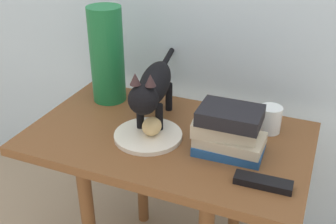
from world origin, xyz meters
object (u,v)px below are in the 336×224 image
Objects in this scene: green_vase at (107,55)px; side_table at (168,157)px; book_stack at (229,131)px; tv_remote at (263,182)px; cat at (153,87)px; bread_roll at (152,126)px; plate at (148,136)px; candle_jar at (270,121)px.

side_table is at bearing -27.26° from green_vase.
book_stack reaches higher than tv_remote.
cat is 0.28m from book_stack.
bread_roll reaches higher than tv_remote.
side_table is at bearing 38.99° from plate.
plate is 2.49× the size of candle_jar.
cat reaches higher than bread_roll.
candle_jar is (0.33, 0.18, -0.00)m from bread_roll.
side_table is at bearing 154.76° from tv_remote.
side_table is 0.13m from bread_roll.
side_table is at bearing 174.11° from book_stack.
tv_remote is (0.39, -0.19, -0.12)m from cat.
cat is 2.19× the size of book_stack.
bread_roll is at bearing 161.79° from tv_remote.
tv_remote is (0.37, -0.10, 0.00)m from plate.
cat is (-0.02, 0.09, 0.13)m from plate.
plate is 0.45× the size of cat.
plate is 2.64× the size of bread_roll.
tv_remote is (0.13, -0.12, -0.06)m from book_stack.
book_stack is at bearing -13.99° from cat.
plate is 0.98× the size of book_stack.
book_stack is 0.53m from green_vase.
book_stack reaches higher than plate.
plate is (-0.05, -0.04, 0.09)m from side_table.
green_vase reaches higher than book_stack.
cat is (-0.03, 0.08, 0.09)m from bread_roll.
green_vase is 2.26× the size of tv_remote.
plate reaches higher than side_table.
side_table is 0.11m from plate.
book_stack is (0.24, 0.01, 0.03)m from bread_roll.
bread_roll is 0.17× the size of cat.
tv_remote is (0.04, -0.28, -0.03)m from candle_jar.
bread_roll is 0.94× the size of candle_jar.
candle_jar reaches higher than plate.
bread_roll is at bearing -36.07° from green_vase.
cat is at bearing 102.98° from plate.
book_stack is 2.54× the size of candle_jar.
cat reaches higher than candle_jar.
plate is 0.25m from book_stack.
book_stack is 0.19m from tv_remote.
bread_roll is at bearing 34.70° from plate.
green_vase reaches higher than plate.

